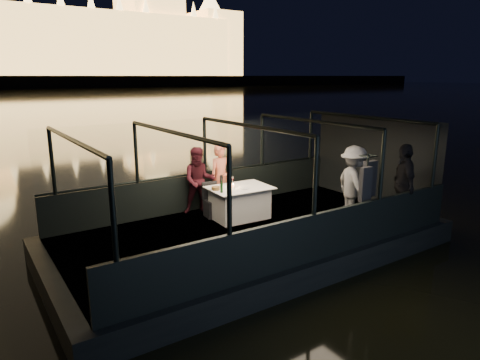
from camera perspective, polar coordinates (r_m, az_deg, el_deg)
boat_hull at (r=9.76m, az=1.32°, el=-9.34°), size 8.60×4.40×1.00m
boat_deck at (r=9.59m, az=1.34°, el=-6.70°), size 8.00×4.00×0.04m
gunwale_port at (r=11.06m, az=-4.61°, el=-1.39°), size 8.00×0.08×0.90m
gunwale_starboard at (r=7.98m, az=9.71°, el=-7.60°), size 8.00×0.08×0.90m
cabin_glass_port at (r=10.82m, az=-4.72°, el=4.50°), size 8.00×0.02×1.40m
cabin_glass_starboard at (r=7.64m, az=10.05°, el=0.47°), size 8.00×0.02×1.40m
cabin_roof_glass at (r=9.05m, az=1.42°, el=7.21°), size 8.00×4.00×0.02m
end_wall_fore at (r=7.75m, az=-23.66°, el=-3.75°), size 0.02×4.00×2.30m
end_wall_aft at (r=11.95m, az=17.29°, el=2.61°), size 0.02×4.00×2.30m
canopy_ribs at (r=9.25m, az=1.38°, el=0.12°), size 8.00×4.00×2.30m
dining_table_central at (r=10.20m, az=-0.04°, el=-3.03°), size 1.51×1.13×0.77m
chair_port_left at (r=10.31m, az=-3.59°, el=-2.50°), size 0.43×0.43×0.83m
chair_port_right at (r=10.72m, az=-1.34°, el=-1.84°), size 0.56×0.56×0.92m
coat_stand at (r=9.17m, az=16.36°, el=-2.18°), size 0.59×0.52×1.81m
person_woman_coral at (r=10.77m, az=-2.53°, el=-0.13°), size 0.62×0.42×1.67m
person_man_maroon at (r=10.53m, az=-5.45°, el=-0.50°), size 0.97×0.88×1.66m
passenger_stripe at (r=10.20m, az=14.88°, el=-0.79°), size 1.02×1.32×1.79m
passenger_dark at (r=10.34m, az=20.87°, el=-1.04°), size 1.03×1.16×1.87m
wine_bottle at (r=9.61m, az=-2.47°, el=-0.81°), size 0.08×0.08×0.28m
bread_basket at (r=9.86m, az=-3.26°, el=-1.12°), size 0.24×0.24×0.08m
amber_candle at (r=10.10m, az=-0.93°, el=-0.73°), size 0.06×0.06×0.07m
plate_near at (r=9.97m, az=0.61°, el=-1.11°), size 0.26×0.26×0.01m
plate_far at (r=9.90m, az=-3.37°, el=-1.25°), size 0.22×0.22×0.01m
wine_glass_white at (r=9.66m, az=-2.60°, el=-1.07°), size 0.07×0.07×0.17m
wine_glass_red at (r=10.29m, az=-1.01°, el=-0.15°), size 0.08×0.08×0.20m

